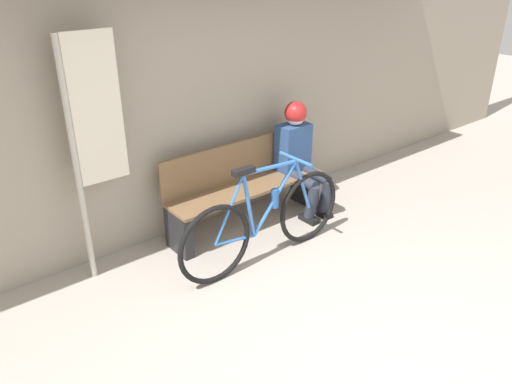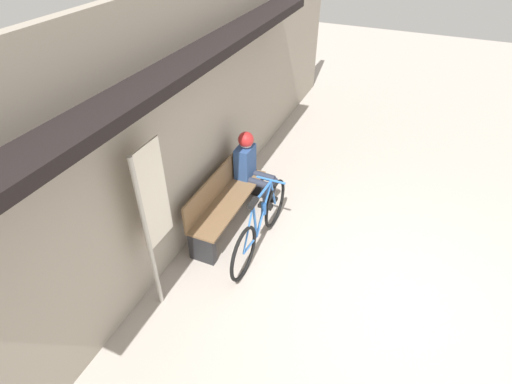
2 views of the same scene
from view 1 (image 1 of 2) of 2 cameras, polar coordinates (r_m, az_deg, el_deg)
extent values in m
cube|color=#9E9384|center=(4.60, -10.27, 13.76)|extent=(12.00, 0.12, 3.20)
cube|color=brown|center=(4.93, -0.98, 0.53)|extent=(1.70, 0.42, 0.03)
cube|color=brown|center=(4.99, -2.38, 3.50)|extent=(1.70, 0.03, 0.40)
cube|color=#232326|center=(4.64, -8.78, -4.58)|extent=(0.10, 0.36, 0.41)
cube|color=#232326|center=(5.50, 5.60, 0.67)|extent=(0.10, 0.36, 0.41)
torus|color=black|center=(4.12, -4.68, -6.03)|extent=(0.71, 0.05, 0.71)
torus|color=black|center=(4.72, 6.05, -1.73)|extent=(0.71, 0.05, 0.71)
cylinder|color=blue|center=(4.20, 1.68, 2.83)|extent=(0.58, 0.03, 0.07)
cylinder|color=blue|center=(4.36, 2.17, -0.73)|extent=(0.50, 0.03, 0.60)
cylinder|color=blue|center=(4.18, -0.82, -1.61)|extent=(0.14, 0.03, 0.62)
cylinder|color=blue|center=(4.24, -2.40, -5.51)|extent=(0.41, 0.03, 0.09)
cylinder|color=blue|center=(4.06, -3.08, -2.04)|extent=(0.32, 0.02, 0.56)
cylinder|color=blue|center=(4.55, 5.33, 0.80)|extent=(0.22, 0.03, 0.53)
cube|color=black|center=(4.01, -1.45, 2.39)|extent=(0.20, 0.07, 0.05)
cylinder|color=blue|center=(4.38, 4.57, 3.77)|extent=(0.03, 0.40, 0.03)
cylinder|color=#235199|center=(4.36, 2.17, -0.73)|extent=(0.07, 0.07, 0.17)
cylinder|color=#2D3342|center=(5.12, 5.17, 1.45)|extent=(0.11, 0.40, 0.13)
cylinder|color=#2D3342|center=(5.09, 6.40, -1.13)|extent=(0.11, 0.17, 0.38)
cube|color=black|center=(5.21, 6.06, -3.07)|extent=(0.10, 0.22, 0.06)
cylinder|color=#2D3342|center=(5.25, 6.75, 2.01)|extent=(0.11, 0.40, 0.13)
cylinder|color=#2D3342|center=(5.22, 7.96, -0.50)|extent=(0.11, 0.17, 0.38)
cube|color=black|center=(5.33, 7.59, -2.42)|extent=(0.10, 0.22, 0.06)
cube|color=#2D4C84|center=(5.24, 4.26, 5.13)|extent=(0.34, 0.22, 0.49)
sphere|color=beige|center=(5.12, 4.54, 8.71)|extent=(0.20, 0.20, 0.20)
sphere|color=#B22323|center=(5.11, 4.55, 9.04)|extent=(0.23, 0.23, 0.23)
cylinder|color=#B7B2A8|center=(4.12, -19.83, 2.66)|extent=(0.05, 0.05, 2.02)
cube|color=silver|center=(4.06, -17.73, 8.94)|extent=(0.40, 0.02, 1.18)
camera|label=2|loc=(2.31, -98.44, 38.14)|focal=28.00mm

